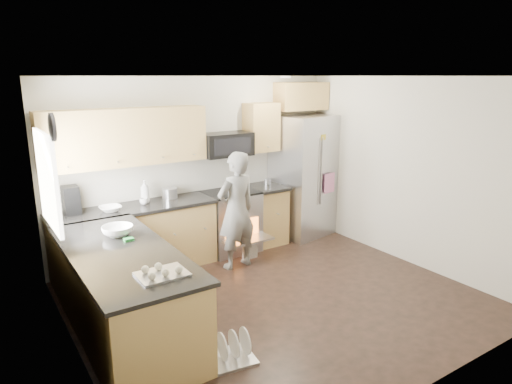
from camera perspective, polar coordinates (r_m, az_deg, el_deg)
ground at (r=5.63m, az=2.66°, el=-13.21°), size 4.50×4.50×0.00m
room_shell at (r=5.07m, az=2.44°, el=3.78°), size 4.54×4.04×2.62m
back_cabinet_run at (r=6.45m, az=-10.69°, el=-0.63°), size 4.45×0.64×2.50m
peninsula at (r=4.93m, az=-16.17°, el=-11.99°), size 0.96×2.36×1.03m
stove_range at (r=6.88m, az=-3.20°, el=-1.95°), size 0.76×0.97×1.79m
refrigerator at (r=7.59m, az=6.04°, el=2.02°), size 1.09×0.91×1.99m
person at (r=6.23m, az=-2.47°, el=-2.35°), size 0.63×0.45×1.63m
dish_rack at (r=4.54m, az=-3.48°, el=-19.45°), size 0.53×0.45×0.30m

